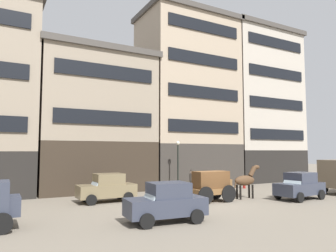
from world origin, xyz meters
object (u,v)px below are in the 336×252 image
(pedestrian_officer, at_px, (192,180))
(streetlamp_curbside, at_px, (178,159))
(cargo_wagon, at_px, (212,184))
(sedan_dark, at_px, (300,186))
(sedan_light, at_px, (166,202))
(draft_horse, at_px, (246,180))
(sedan_parked_curb, at_px, (107,188))
(fire_hydrant_curbside, at_px, (244,183))

(pedestrian_officer, relative_size, streetlamp_curbside, 0.44)
(pedestrian_officer, bearing_deg, cargo_wagon, -107.94)
(streetlamp_curbside, bearing_deg, pedestrian_officer, -39.06)
(sedan_dark, distance_m, sedan_light, 11.46)
(cargo_wagon, xyz_separation_m, sedan_light, (-5.42, -3.79, -0.23))
(sedan_light, bearing_deg, draft_horse, 24.33)
(pedestrian_officer, distance_m, streetlamp_curbside, 2.03)
(sedan_parked_curb, distance_m, pedestrian_officer, 7.71)
(draft_horse, bearing_deg, fire_hydrant_curbside, 48.83)
(cargo_wagon, height_order, fire_hydrant_curbside, cargo_wagon)
(sedan_dark, height_order, pedestrian_officer, sedan_dark)
(sedan_dark, distance_m, sedan_parked_curb, 13.05)
(draft_horse, xyz_separation_m, sedan_light, (-8.37, -3.79, -0.36))
(sedan_dark, bearing_deg, draft_horse, 144.90)
(cargo_wagon, bearing_deg, fire_hydrant_curbside, 33.50)
(draft_horse, bearing_deg, streetlamp_curbside, 112.63)
(sedan_dark, bearing_deg, fire_hydrant_curbside, 80.73)
(sedan_dark, relative_size, sedan_light, 1.00)
(sedan_light, relative_size, sedan_parked_curb, 1.04)
(sedan_dark, distance_m, fire_hydrant_curbside, 6.82)
(pedestrian_officer, height_order, fire_hydrant_curbside, pedestrian_officer)
(pedestrian_officer, distance_m, fire_hydrant_curbside, 5.49)
(pedestrian_officer, relative_size, fire_hydrant_curbside, 2.16)
(cargo_wagon, relative_size, streetlamp_curbside, 0.71)
(sedan_dark, relative_size, fire_hydrant_curbside, 4.60)
(pedestrian_officer, xyz_separation_m, fire_hydrant_curbside, (5.46, -0.12, -0.55))
(cargo_wagon, distance_m, draft_horse, 2.95)
(draft_horse, relative_size, streetlamp_curbside, 0.57)
(fire_hydrant_curbside, bearing_deg, pedestrian_officer, 178.69)
(fire_hydrant_curbside, bearing_deg, sedan_light, -145.87)
(pedestrian_officer, bearing_deg, sedan_dark, -57.44)
(sedan_light, relative_size, pedestrian_officer, 2.14)
(cargo_wagon, xyz_separation_m, fire_hydrant_curbside, (7.00, 4.63, -0.72))
(cargo_wagon, bearing_deg, streetlamp_curbside, 82.98)
(draft_horse, relative_size, sedan_light, 0.61)
(sedan_light, xyz_separation_m, streetlamp_curbside, (6.09, 9.25, 1.76))
(cargo_wagon, distance_m, pedestrian_officer, 5.01)
(sedan_light, relative_size, streetlamp_curbside, 0.93)
(streetlamp_curbside, bearing_deg, draft_horse, -67.37)
(sedan_parked_curb, bearing_deg, sedan_light, -85.16)
(sedan_dark, xyz_separation_m, sedan_light, (-11.33, -1.71, 0.00))
(cargo_wagon, relative_size, sedan_parked_curb, 0.79)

